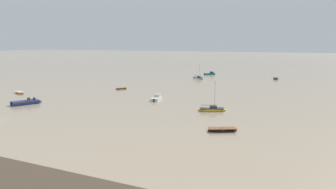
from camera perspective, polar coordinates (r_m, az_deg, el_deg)
name	(u,v)px	position (r m, az deg, el deg)	size (l,w,h in m)	color
rowboat_moored_0	(276,79)	(120.98, 18.21, 2.64)	(1.99, 4.73, 0.73)	#197084
rowboat_moored_1	(121,89)	(90.88, -8.10, 0.98)	(2.72, 3.23, 0.50)	orange
motorboat_moored_1	(157,98)	(74.01, -1.91, -0.67)	(2.76, 5.11, 1.84)	white
motorboat_moored_2	(211,74)	(132.19, 7.49, 3.56)	(4.57, 4.65, 1.84)	#197084
sailboat_moored_0	(198,78)	(116.17, 5.29, 2.84)	(5.35, 3.56, 5.77)	white
rowboat_moored_3	(20,93)	(90.92, -24.35, 0.28)	(4.36, 2.63, 0.65)	orange
rowboat_moored_4	(222,130)	(48.59, 9.40, -6.09)	(4.49, 3.39, 0.68)	black
motorboat_moored_3	(30,102)	(74.77, -22.89, -1.27)	(4.37, 6.55, 2.13)	navy
sailboat_moored_1	(212,110)	(62.34, 7.64, -2.61)	(5.49, 3.81, 5.94)	gold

